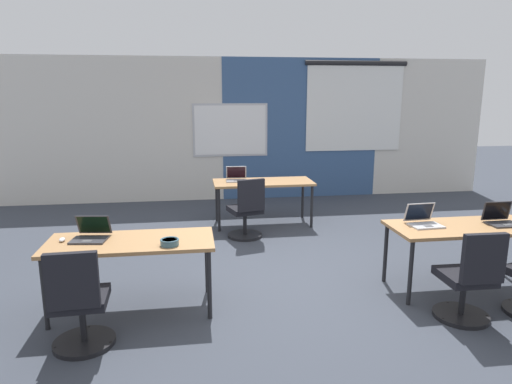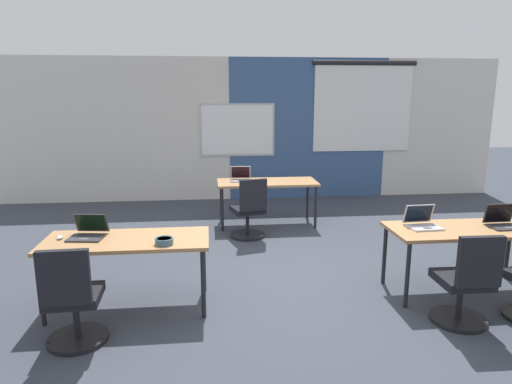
# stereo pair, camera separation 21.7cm
# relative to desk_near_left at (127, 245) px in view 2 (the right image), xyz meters

# --- Properties ---
(ground_plane) EXTENTS (24.00, 24.00, 0.00)m
(ground_plane) POSITION_rel_desk_near_left_xyz_m (1.75, 0.60, -0.66)
(ground_plane) COLOR #383D47
(back_wall_assembly) EXTENTS (10.00, 0.27, 2.80)m
(back_wall_assembly) POSITION_rel_desk_near_left_xyz_m (1.80, 4.79, 0.75)
(back_wall_assembly) COLOR silver
(back_wall_assembly) RESTS_ON ground
(desk_near_left) EXTENTS (1.60, 0.70, 0.72)m
(desk_near_left) POSITION_rel_desk_near_left_xyz_m (0.00, 0.00, 0.00)
(desk_near_left) COLOR #A37547
(desk_near_left) RESTS_ON ground
(desk_near_right) EXTENTS (1.60, 0.70, 0.72)m
(desk_near_right) POSITION_rel_desk_near_left_xyz_m (3.50, 0.00, 0.00)
(desk_near_right) COLOR #A37547
(desk_near_right) RESTS_ON ground
(desk_far_center) EXTENTS (1.60, 0.70, 0.72)m
(desk_far_center) POSITION_rel_desk_near_left_xyz_m (1.75, 2.80, 0.00)
(desk_far_center) COLOR #A37547
(desk_far_center) RESTS_ON ground
(laptop_near_right_end) EXTENTS (0.33, 0.28, 0.23)m
(laptop_near_right_end) POSITION_rel_desk_near_left_xyz_m (3.93, 0.01, 0.11)
(laptop_near_right_end) COLOR #333338
(laptop_near_right_end) RESTS_ON desk_near_right
(laptop_near_right_inner) EXTENTS (0.35, 0.32, 0.23)m
(laptop_near_right_inner) POSITION_rel_desk_near_left_xyz_m (3.07, 0.08, 0.11)
(laptop_near_right_inner) COLOR #B7B7BC
(laptop_near_right_inner) RESTS_ON desk_near_right
(chair_near_right_inner) EXTENTS (0.52, 0.54, 0.92)m
(chair_near_right_inner) POSITION_rel_desk_near_left_xyz_m (3.13, -0.70, -0.28)
(chair_near_right_inner) COLOR black
(chair_near_right_inner) RESTS_ON ground
(laptop_near_left_end) EXTENTS (0.37, 0.36, 0.22)m
(laptop_near_left_end) POSITION_rel_desk_near_left_xyz_m (-0.39, 0.09, 0.11)
(laptop_near_left_end) COLOR #333338
(laptop_near_left_end) RESTS_ON desk_near_left
(mouse_near_left_end) EXTENTS (0.06, 0.10, 0.03)m
(mouse_near_left_end) POSITION_rel_desk_near_left_xyz_m (-0.65, 0.06, 0.08)
(mouse_near_left_end) COLOR silver
(mouse_near_left_end) RESTS_ON desk_near_left
(chair_near_left_end) EXTENTS (0.52, 0.55, 0.92)m
(chair_near_left_end) POSITION_rel_desk_near_left_xyz_m (-0.35, -0.68, -0.28)
(chair_near_left_end) COLOR black
(chair_near_left_end) RESTS_ON ground
(laptop_far_left) EXTENTS (0.35, 0.33, 0.23)m
(laptop_far_left) POSITION_rel_desk_near_left_xyz_m (1.33, 2.90, 0.11)
(laptop_far_left) COLOR #9E9EA3
(laptop_far_left) RESTS_ON desk_far_center
(mouse_far_left) EXTENTS (0.06, 0.10, 0.03)m
(mouse_far_left) POSITION_rel_desk_near_left_xyz_m (1.56, 2.84, 0.08)
(mouse_far_left) COLOR silver
(mouse_far_left) RESTS_ON desk_far_center
(chair_far_left) EXTENTS (0.54, 0.59, 0.92)m
(chair_far_left) POSITION_rel_desk_near_left_xyz_m (1.39, 2.11, -0.28)
(chair_far_left) COLOR black
(chair_far_left) RESTS_ON ground
(snack_bowl) EXTENTS (0.18, 0.18, 0.06)m
(snack_bowl) POSITION_rel_desk_near_left_xyz_m (0.38, -0.20, 0.10)
(snack_bowl) COLOR #3D6070
(snack_bowl) RESTS_ON desk_near_left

